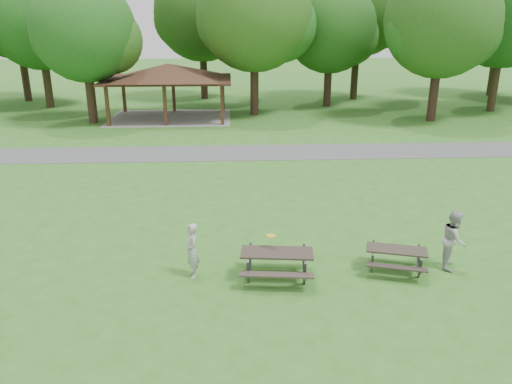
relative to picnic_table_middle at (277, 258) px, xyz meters
name	(u,v)px	position (x,y,z in m)	size (l,w,h in m)	color
ground	(226,291)	(-1.37, -0.57, -0.61)	(160.00, 160.00, 0.00)	#2D671D
asphalt_path	(227,153)	(-1.37, 13.43, -0.60)	(120.00, 3.20, 0.02)	#4A4B4D
pavilion	(168,74)	(-5.37, 23.43, 2.45)	(8.60, 7.01, 3.76)	#382414
tree_row_c	(40,20)	(-15.28, 28.46, 5.92)	(8.19, 7.80, 10.67)	#302015
tree_row_d	(86,33)	(-10.29, 21.96, 5.16)	(6.93, 6.60, 9.27)	black
tree_row_e	(256,17)	(0.73, 24.46, 6.17)	(8.40, 8.00, 11.02)	black
tree_row_f	(331,30)	(6.71, 27.96, 5.23)	(7.35, 7.00, 9.55)	black
tree_row_g	(443,24)	(12.72, 21.46, 5.72)	(7.77, 7.40, 10.25)	black
tree_row_h	(506,13)	(18.73, 24.96, 6.41)	(8.61, 8.20, 11.37)	black
tree_deep_a	(17,12)	(-18.27, 31.96, 6.52)	(8.40, 8.00, 11.38)	black
tree_deep_b	(203,16)	(-3.27, 32.46, 6.27)	(8.40, 8.00, 11.13)	black
tree_deep_c	(360,9)	(9.73, 31.46, 6.83)	(8.82, 8.40, 11.90)	black
tree_deep_d	(503,14)	(22.73, 32.96, 6.41)	(8.40, 8.00, 11.27)	black
picnic_table_middle	(277,258)	(0.00, 0.00, 0.00)	(2.07, 1.74, 0.83)	#2B241F
picnic_table_far	(396,254)	(3.33, 0.26, -0.09)	(1.92, 1.70, 0.70)	#2B251F
frisbee_in_flight	(271,236)	(-0.13, 0.32, 0.52)	(0.31, 0.31, 0.02)	gold
frisbee_thrower	(192,251)	(-2.26, 0.27, 0.15)	(0.56, 0.37, 1.53)	#A5A5A8
frisbee_catcher	(454,239)	(4.99, 0.43, 0.23)	(0.82, 0.64, 1.69)	#A6A7A9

